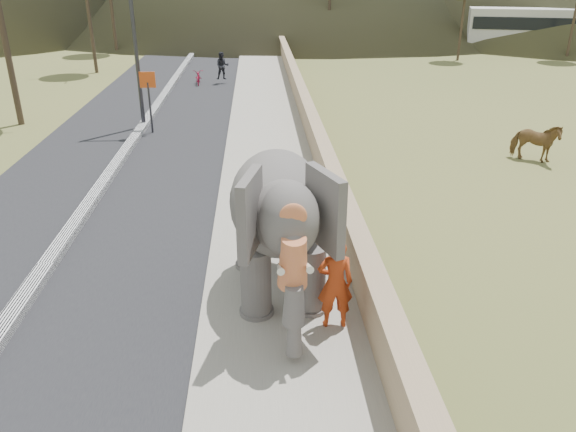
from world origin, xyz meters
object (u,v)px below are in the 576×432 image
object	(u,v)px
elephant_and_man	(279,221)
motorcyclist	(209,72)
lamppost	(139,1)
cow	(535,142)

from	to	relation	value
elephant_and_man	motorcyclist	distance (m)	22.35
lamppost	motorcyclist	xyz separation A→B (m)	(1.75, 9.06, -4.19)
lamppost	cow	bearing A→B (deg)	-20.70
cow	elephant_and_man	size ratio (longest dim) A/B	0.38
cow	motorcyclist	world-z (taller)	motorcyclist
elephant_and_man	motorcyclist	world-z (taller)	elephant_and_man
cow	elephant_and_man	world-z (taller)	elephant_and_man
lamppost	cow	distance (m)	15.19
lamppost	motorcyclist	world-z (taller)	lamppost
cow	motorcyclist	size ratio (longest dim) A/B	0.77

